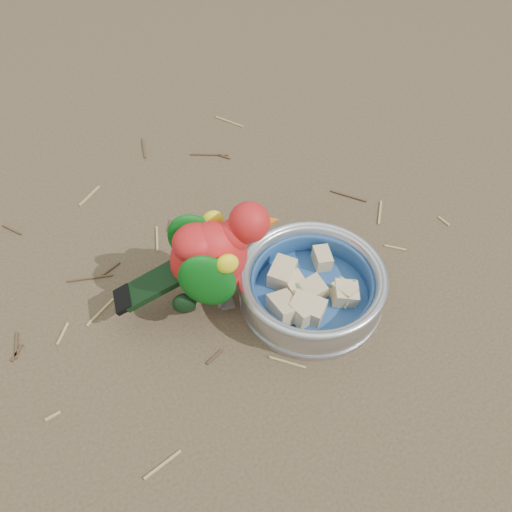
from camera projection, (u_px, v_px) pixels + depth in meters
ground at (255, 327)px, 0.80m from camera, size 60.00×60.00×0.00m
food_bowl at (311, 297)px, 0.83m from camera, size 0.21×0.21×0.02m
bowl_wall at (312, 284)px, 0.81m from camera, size 0.21×0.21×0.04m
fruit_wedges at (312, 287)px, 0.81m from camera, size 0.12×0.12×0.03m
lory_parrot at (212, 263)px, 0.77m from camera, size 0.23×0.15×0.17m
ground_debris at (249, 294)px, 0.84m from camera, size 0.90×0.80×0.01m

